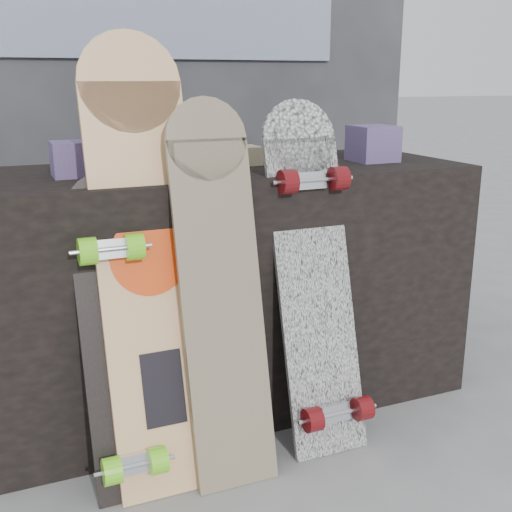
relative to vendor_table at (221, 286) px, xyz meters
name	(u,v)px	position (x,y,z in m)	size (l,w,h in m)	color
ground	(284,471)	(0.00, -0.50, -0.40)	(60.00, 60.00, 0.00)	slate
vendor_table	(221,286)	(0.00, 0.00, 0.00)	(1.60, 0.60, 0.80)	black
booth	(150,71)	(0.00, 0.85, 0.70)	(2.40, 0.22, 2.20)	#2F2E33
merch_box_purple	(84,158)	(-0.42, -0.01, 0.45)	(0.18, 0.12, 0.10)	#503164
merch_box_small	(373,143)	(0.54, -0.05, 0.46)	(0.14, 0.14, 0.12)	#503164
merch_box_flat	(227,156)	(0.04, 0.04, 0.43)	(0.22, 0.10, 0.06)	#D1B78C
longboard_geisha	(148,250)	(-0.32, -0.30, 0.24)	(0.28, 0.35, 1.20)	beige
longboard_celtic	(220,281)	(-0.14, -0.38, 0.15)	(0.23, 0.27, 1.03)	#C6AF87
longboard_cascadia	(315,272)	(0.17, -0.34, 0.13)	(0.23, 0.35, 1.02)	white
skateboard_dark	(118,336)	(-0.42, -0.36, 0.03)	(0.19, 0.31, 0.84)	black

